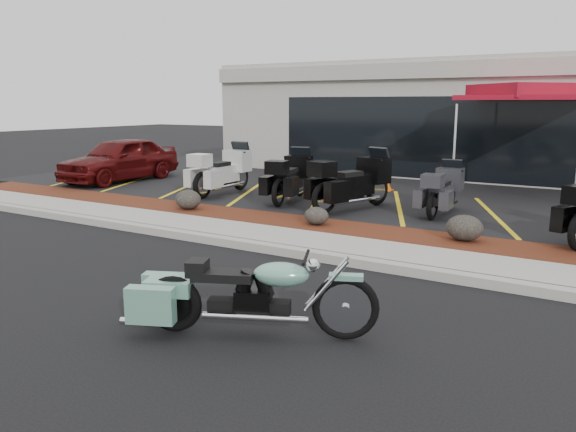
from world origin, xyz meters
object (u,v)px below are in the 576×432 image
Objects in this scene: touring_white at (240,166)px; parked_car at (120,159)px; hero_cruiser at (346,298)px; traffic_cone at (386,182)px; popup_canopy at (527,94)px.

touring_white is 0.58× the size of parked_car.
traffic_cone is at bearing 85.28° from hero_cruiser.
parked_car is at bearing 175.50° from popup_canopy.
popup_canopy is at bearing -63.64° from touring_white.
popup_canopy reaches higher than traffic_cone.
hero_cruiser reaches higher than traffic_cone.
popup_canopy is (11.34, 3.99, 1.98)m from parked_car.
traffic_cone is (7.99, 2.47, -0.47)m from parked_car.
touring_white is 0.57× the size of popup_canopy.
traffic_cone is 0.11× the size of popup_canopy.
hero_cruiser is 10.19m from traffic_cone.
popup_canopy is at bearing 66.18° from hero_cruiser.
parked_car is 0.98× the size of popup_canopy.
hero_cruiser is 6.19× the size of traffic_cone.
hero_cruiser is 11.41m from popup_canopy.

